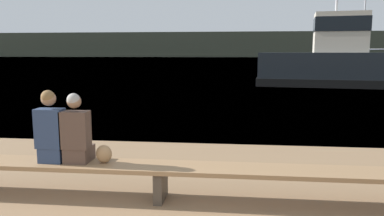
# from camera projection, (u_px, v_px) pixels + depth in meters

# --- Properties ---
(water_surface) EXTENTS (240.00, 240.00, 0.00)m
(water_surface) POSITION_uv_depth(u_px,v_px,m) (229.00, 58.00, 126.42)
(water_surface) COLOR #426B8E
(water_surface) RESTS_ON ground
(far_shoreline) EXTENTS (600.00, 12.00, 9.61)m
(far_shoreline) POSITION_uv_depth(u_px,v_px,m) (230.00, 45.00, 148.19)
(far_shoreline) COLOR #424738
(far_shoreline) RESTS_ON ground
(bench_main) EXTENTS (7.96, 0.56, 0.49)m
(bench_main) POSITION_uv_depth(u_px,v_px,m) (160.00, 171.00, 5.15)
(bench_main) COLOR #8E6B47
(bench_main) RESTS_ON ground
(person_left) EXTENTS (0.38, 0.40, 1.03)m
(person_left) POSITION_uv_depth(u_px,v_px,m) (51.00, 131.00, 5.25)
(person_left) COLOR navy
(person_left) RESTS_ON bench_main
(person_right) EXTENTS (0.38, 0.40, 0.99)m
(person_right) POSITION_uv_depth(u_px,v_px,m) (76.00, 133.00, 5.22)
(person_right) COLOR #4C382D
(person_right) RESTS_ON bench_main
(shopping_bag) EXTENTS (0.23, 0.17, 0.26)m
(shopping_bag) POSITION_uv_depth(u_px,v_px,m) (104.00, 154.00, 5.23)
(shopping_bag) COLOR #9E754C
(shopping_bag) RESTS_ON bench_main
(tugboat_red) EXTENTS (9.05, 4.85, 7.57)m
(tugboat_red) POSITION_uv_depth(u_px,v_px,m) (333.00, 63.00, 22.49)
(tugboat_red) COLOR black
(tugboat_red) RESTS_ON water_surface
(moored_sailboat) EXTENTS (9.00, 4.97, 9.74)m
(moored_sailboat) POSITION_uv_depth(u_px,v_px,m) (366.00, 68.00, 31.02)
(moored_sailboat) COLOR #1E2847
(moored_sailboat) RESTS_ON water_surface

